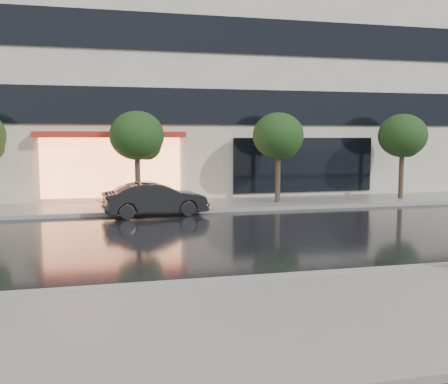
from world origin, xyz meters
name	(u,v)px	position (x,y,z in m)	size (l,w,h in m)	color
ground	(298,267)	(0.00, 0.00, 0.00)	(120.00, 120.00, 0.00)	black
sidewalk_near	(371,313)	(0.00, -3.25, 0.06)	(60.00, 4.50, 0.12)	slate
sidewalk_far	(209,205)	(0.00, 10.25, 0.06)	(60.00, 3.50, 0.12)	slate
curb_near	(316,275)	(0.00, -1.00, 0.07)	(60.00, 0.25, 0.14)	gray
curb_far	(218,210)	(0.00, 8.50, 0.07)	(60.00, 0.25, 0.14)	gray
office_building	(181,28)	(0.00, 17.97, 9.00)	(30.00, 12.76, 18.00)	beige
tree_mid_west	(138,137)	(-2.94, 10.03, 2.92)	(2.20, 2.20, 3.99)	#33261C
tree_mid_east	(279,137)	(3.06, 10.03, 2.92)	(2.20, 2.20, 3.99)	#33261C
tree_far_east	(403,137)	(9.06, 10.03, 2.92)	(2.20, 2.20, 3.99)	#33261C
parked_car	(155,199)	(-2.48, 8.13, 0.63)	(1.34, 3.85, 1.27)	black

